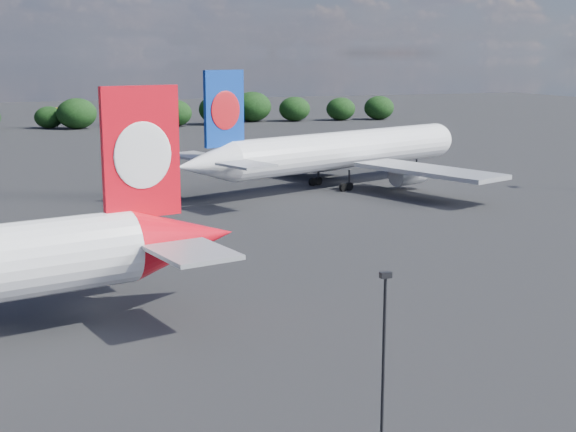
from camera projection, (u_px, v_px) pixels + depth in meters
name	position (u px, v px, depth m)	size (l,w,h in m)	color
ground	(35.00, 216.00, 99.58)	(500.00, 500.00, 0.00)	black
china_southern_airliner	(335.00, 152.00, 119.35)	(52.45, 50.43, 17.67)	white
apron_lamp_post	(384.00, 358.00, 38.27)	(0.55, 0.30, 9.77)	black
billboard_yellow	(57.00, 114.00, 215.13)	(5.00, 0.30, 5.50)	yellow
horizon_treeline	(26.00, 114.00, 210.34)	(207.73, 17.02, 9.22)	black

